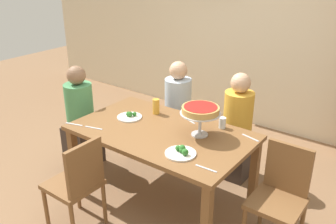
{
  "coord_description": "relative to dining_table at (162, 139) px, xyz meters",
  "views": [
    {
      "loc": [
        1.84,
        -2.36,
        2.22
      ],
      "look_at": [
        0.0,
        0.1,
        0.89
      ],
      "focal_mm": 39.19,
      "sensor_mm": 36.0,
      "label": 1
    }
  ],
  "objects": [
    {
      "name": "salad_plate_far_diner",
      "position": [
        -0.42,
        0.04,
        0.1
      ],
      "size": [
        0.24,
        0.24,
        0.07
      ],
      "color": "white",
      "rests_on": "dining_table"
    },
    {
      "name": "chair_near_left",
      "position": [
        -0.29,
        -0.76,
        -0.17
      ],
      "size": [
        0.4,
        0.4,
        0.87
      ],
      "rotation": [
        0.0,
        0.0,
        1.57
      ],
      "color": "brown",
      "rests_on": "ground_plane"
    },
    {
      "name": "dining_table",
      "position": [
        0.0,
        0.0,
        0.0
      ],
      "size": [
        1.62,
        0.97,
        0.74
      ],
      "color": "brown",
      "rests_on": "ground_plane"
    },
    {
      "name": "cutlery_knife_far",
      "position": [
        0.08,
        0.33,
        0.09
      ],
      "size": [
        0.17,
        0.08,
        0.0
      ],
      "primitive_type": "cube",
      "rotation": [
        0.0,
        0.0,
        2.75
      ],
      "color": "silver",
      "rests_on": "dining_table"
    },
    {
      "name": "diner_far_right",
      "position": [
        0.36,
        0.81,
        -0.16
      ],
      "size": [
        0.34,
        0.34,
        1.15
      ],
      "rotation": [
        0.0,
        0.0,
        -1.57
      ],
      "color": "#382D28",
      "rests_on": "ground_plane"
    },
    {
      "name": "rear_partition",
      "position": [
        0.0,
        2.2,
        0.75
      ],
      "size": [
        8.0,
        0.12,
        2.8
      ],
      "primitive_type": "cube",
      "color": "beige",
      "rests_on": "ground_plane"
    },
    {
      "name": "cutlery_fork_far",
      "position": [
        0.66,
        -0.31,
        0.09
      ],
      "size": [
        0.18,
        0.02,
        0.0
      ],
      "primitive_type": "cube",
      "rotation": [
        0.0,
        0.0,
        0.03
      ],
      "color": "silver",
      "rests_on": "dining_table"
    },
    {
      "name": "deep_dish_pizza_stand",
      "position": [
        0.32,
        0.13,
        0.31
      ],
      "size": [
        0.36,
        0.36,
        0.27
      ],
      "color": "silver",
      "rests_on": "dining_table"
    },
    {
      "name": "cutlery_knife_near",
      "position": [
        0.71,
        0.35,
        0.09
      ],
      "size": [
        0.18,
        0.06,
        0.0
      ],
      "primitive_type": "cube",
      "rotation": [
        0.0,
        0.0,
        2.9
      ],
      "color": "silver",
      "rests_on": "dining_table"
    },
    {
      "name": "chair_head_east",
      "position": [
        1.12,
        0.09,
        -0.17
      ],
      "size": [
        0.4,
        0.4,
        0.87
      ],
      "rotation": [
        0.0,
        0.0,
        3.14
      ],
      "color": "brown",
      "rests_on": "ground_plane"
    },
    {
      "name": "cutlery_fork_near",
      "position": [
        -0.53,
        -0.33,
        0.09
      ],
      "size": [
        0.18,
        0.06,
        0.0
      ],
      "primitive_type": "cube",
      "rotation": [
        0.0,
        0.0,
        0.26
      ],
      "color": "silver",
      "rests_on": "dining_table"
    },
    {
      "name": "salad_plate_near_diner",
      "position": [
        0.39,
        -0.24,
        0.11
      ],
      "size": [
        0.25,
        0.25,
        0.07
      ],
      "color": "white",
      "rests_on": "dining_table"
    },
    {
      "name": "diner_far_left",
      "position": [
        -0.37,
        0.79,
        -0.16
      ],
      "size": [
        0.34,
        0.34,
        1.15
      ],
      "rotation": [
        0.0,
        0.0,
        -1.57
      ],
      "color": "#382D28",
      "rests_on": "ground_plane"
    },
    {
      "name": "cutlery_spare_fork",
      "position": [
        -0.74,
        -0.39,
        0.09
      ],
      "size": [
        0.18,
        0.07,
        0.0
      ],
      "primitive_type": "cube",
      "rotation": [
        0.0,
        0.0,
        0.28
      ],
      "color": "silver",
      "rests_on": "dining_table"
    },
    {
      "name": "ground_plane",
      "position": [
        0.0,
        0.0,
        -0.65
      ],
      "size": [
        12.0,
        12.0,
        0.0
      ],
      "primitive_type": "plane",
      "color": "#846042"
    },
    {
      "name": "water_glass_clear_near",
      "position": [
        0.41,
        0.38,
        0.14
      ],
      "size": [
        0.06,
        0.06,
        0.1
      ],
      "primitive_type": "cylinder",
      "color": "white",
      "rests_on": "dining_table"
    },
    {
      "name": "beer_glass_amber_tall",
      "position": [
        -0.28,
        0.28,
        0.16
      ],
      "size": [
        0.07,
        0.07,
        0.15
      ],
      "primitive_type": "cylinder",
      "color": "gold",
      "rests_on": "dining_table"
    },
    {
      "name": "diner_head_west",
      "position": [
        -1.13,
        0.01,
        -0.16
      ],
      "size": [
        0.34,
        0.34,
        1.15
      ],
      "color": "#382D28",
      "rests_on": "ground_plane"
    }
  ]
}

